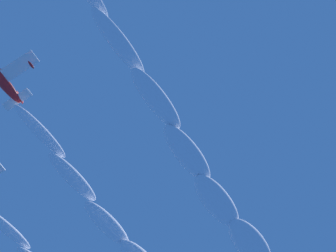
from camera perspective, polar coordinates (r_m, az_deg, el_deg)
name	(u,v)px	position (r m, az deg, el deg)	size (l,w,h in m)	color
smoke_trail_lead	(243,238)	(68.52, 6.42, -9.50)	(5.39, 51.92, 8.15)	white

